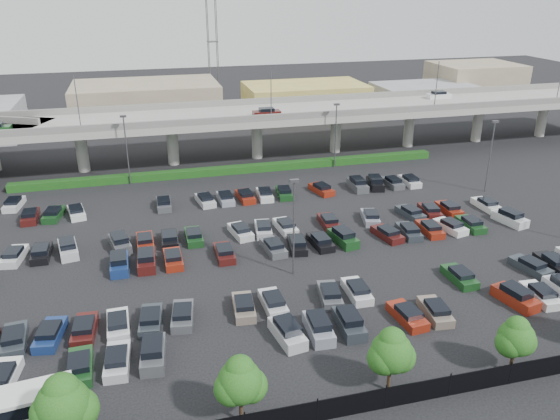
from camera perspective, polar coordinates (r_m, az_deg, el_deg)
name	(u,v)px	position (r m, az deg, el deg)	size (l,w,h in m)	color
ground	(274,241)	(63.26, -0.59, -3.23)	(280.00, 280.00, 0.00)	black
overpass	(225,119)	(90.60, -5.72, 9.43)	(150.00, 13.00, 15.80)	gray
hedge	(236,170)	(85.76, -4.66, 4.23)	(66.00, 1.60, 1.10)	#103910
fence	(371,401)	(40.57, 9.53, -19.07)	(70.00, 0.10, 2.00)	black
tree_row	(375,355)	(40.19, 9.94, -14.72)	(65.07, 3.66, 5.94)	#332316
shuttle_bus	(17,407)	(42.95, -25.79, -18.02)	(7.54, 3.33, 2.34)	silver
parked_cars	(282,252)	(59.48, 0.22, -4.37)	(63.05, 41.64, 1.67)	silver
light_poles	(234,188)	(61.83, -4.78, 2.35)	(66.90, 48.38, 10.30)	#4A4A4F
distant_buildings	(261,99)	(122.22, -2.03, 11.47)	(138.00, 24.00, 9.00)	gray
comm_tower	(212,39)	(130.93, -7.08, 17.33)	(2.40, 2.40, 30.00)	#4A4A4F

